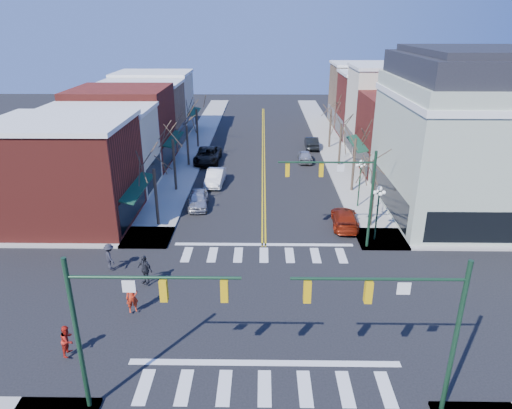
{
  "coord_description": "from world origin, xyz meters",
  "views": [
    {
      "loc": [
        -0.16,
        -21.96,
        15.26
      ],
      "look_at": [
        -0.59,
        8.69,
        2.8
      ],
      "focal_mm": 32.0,
      "sensor_mm": 36.0,
      "label": 1
    }
  ],
  "objects_px": {
    "car_left_far": "(208,155)",
    "pedestrian_red_b": "(67,340)",
    "pedestrian_red_a": "(132,297)",
    "lamppost_corner": "(378,204)",
    "victorian_corner": "(468,134)",
    "lamppost_midblock": "(360,175)",
    "car_left_mid": "(215,177)",
    "pedestrian_dark_a": "(145,269)",
    "car_right_near": "(345,218)",
    "pedestrian_dark_b": "(110,257)",
    "car_left_near": "(198,199)",
    "car_right_mid": "(305,156)",
    "car_right_far": "(312,143)"
  },
  "relations": [
    {
      "from": "car_left_far",
      "to": "pedestrian_red_b",
      "type": "relative_size",
      "value": 3.69
    },
    {
      "from": "car_right_far",
      "to": "car_right_mid",
      "type": "bearing_deg",
      "value": 78.57
    },
    {
      "from": "lamppost_midblock",
      "to": "car_left_mid",
      "type": "relative_size",
      "value": 0.95
    },
    {
      "from": "pedestrian_red_a",
      "to": "car_right_far",
      "type": "bearing_deg",
      "value": 46.01
    },
    {
      "from": "car_left_far",
      "to": "pedestrian_red_a",
      "type": "height_order",
      "value": "pedestrian_red_a"
    },
    {
      "from": "car_right_mid",
      "to": "victorian_corner",
      "type": "bearing_deg",
      "value": 130.92
    },
    {
      "from": "victorian_corner",
      "to": "car_right_near",
      "type": "bearing_deg",
      "value": -161.46
    },
    {
      "from": "car_left_near",
      "to": "pedestrian_dark_a",
      "type": "relative_size",
      "value": 2.2
    },
    {
      "from": "lamppost_midblock",
      "to": "car_left_far",
      "type": "distance_m",
      "value": 19.97
    },
    {
      "from": "pedestrian_red_b",
      "to": "car_right_far",
      "type": "bearing_deg",
      "value": -19.36
    },
    {
      "from": "car_right_mid",
      "to": "pedestrian_dark_b",
      "type": "xyz_separation_m",
      "value": [
        -14.8,
        -24.92,
        0.35
      ]
    },
    {
      "from": "car_left_far",
      "to": "pedestrian_dark_a",
      "type": "height_order",
      "value": "pedestrian_dark_a"
    },
    {
      "from": "car_left_near",
      "to": "car_right_near",
      "type": "relative_size",
      "value": 0.88
    },
    {
      "from": "pedestrian_red_a",
      "to": "pedestrian_red_b",
      "type": "height_order",
      "value": "pedestrian_red_a"
    },
    {
      "from": "lamppost_corner",
      "to": "car_left_near",
      "type": "bearing_deg",
      "value": 155.16
    },
    {
      "from": "lamppost_corner",
      "to": "car_left_mid",
      "type": "xyz_separation_m",
      "value": [
        -13.0,
        12.35,
        -2.21
      ]
    },
    {
      "from": "car_right_near",
      "to": "car_right_far",
      "type": "distance_m",
      "value": 23.66
    },
    {
      "from": "lamppost_corner",
      "to": "pedestrian_red_a",
      "type": "relative_size",
      "value": 2.4
    },
    {
      "from": "lamppost_midblock",
      "to": "car_left_mid",
      "type": "xyz_separation_m",
      "value": [
        -13.0,
        5.85,
        -2.21
      ]
    },
    {
      "from": "car_left_far",
      "to": "pedestrian_red_b",
      "type": "xyz_separation_m",
      "value": [
        -3.09,
        -32.7,
        0.13
      ]
    },
    {
      "from": "victorian_corner",
      "to": "lamppost_corner",
      "type": "height_order",
      "value": "victorian_corner"
    },
    {
      "from": "car_left_far",
      "to": "car_right_far",
      "type": "bearing_deg",
      "value": 27.86
    },
    {
      "from": "car_left_far",
      "to": "pedestrian_red_b",
      "type": "distance_m",
      "value": 32.84
    },
    {
      "from": "lamppost_midblock",
      "to": "car_left_near",
      "type": "bearing_deg",
      "value": -179.78
    },
    {
      "from": "lamppost_midblock",
      "to": "car_left_mid",
      "type": "bearing_deg",
      "value": 155.78
    },
    {
      "from": "pedestrian_red_b",
      "to": "car_right_near",
      "type": "bearing_deg",
      "value": -43.54
    },
    {
      "from": "car_right_mid",
      "to": "pedestrian_dark_a",
      "type": "relative_size",
      "value": 2.11
    },
    {
      "from": "pedestrian_red_a",
      "to": "lamppost_corner",
      "type": "bearing_deg",
      "value": 7.46
    },
    {
      "from": "car_left_far",
      "to": "car_right_mid",
      "type": "height_order",
      "value": "car_left_far"
    },
    {
      "from": "car_right_near",
      "to": "pedestrian_red_a",
      "type": "relative_size",
      "value": 2.63
    },
    {
      "from": "lamppost_midblock",
      "to": "car_right_far",
      "type": "xyz_separation_m",
      "value": [
        -2.08,
        19.78,
        -2.22
      ]
    },
    {
      "from": "lamppost_corner",
      "to": "pedestrian_red_a",
      "type": "distance_m",
      "value": 18.13
    },
    {
      "from": "victorian_corner",
      "to": "lamppost_midblock",
      "type": "distance_m",
      "value": 9.1
    },
    {
      "from": "lamppost_corner",
      "to": "car_right_mid",
      "type": "xyz_separation_m",
      "value": [
        -3.4,
        20.37,
        -2.28
      ]
    },
    {
      "from": "pedestrian_red_b",
      "to": "pedestrian_red_a",
      "type": "bearing_deg",
      "value": -29.43
    },
    {
      "from": "car_left_mid",
      "to": "pedestrian_dark_a",
      "type": "bearing_deg",
      "value": -94.46
    },
    {
      "from": "lamppost_corner",
      "to": "car_left_near",
      "type": "xyz_separation_m",
      "value": [
        -13.93,
        6.45,
        -2.25
      ]
    },
    {
      "from": "pedestrian_red_a",
      "to": "pedestrian_red_b",
      "type": "distance_m",
      "value": 4.14
    },
    {
      "from": "car_left_mid",
      "to": "pedestrian_dark_a",
      "type": "relative_size",
      "value": 2.41
    },
    {
      "from": "car_right_mid",
      "to": "pedestrian_dark_a",
      "type": "height_order",
      "value": "pedestrian_dark_a"
    },
    {
      "from": "lamppost_corner",
      "to": "pedestrian_dark_a",
      "type": "height_order",
      "value": "lamppost_corner"
    },
    {
      "from": "car_right_far",
      "to": "pedestrian_red_a",
      "type": "bearing_deg",
      "value": 70.48
    },
    {
      "from": "pedestrian_dark_b",
      "to": "pedestrian_red_b",
      "type": "bearing_deg",
      "value": 147.41
    },
    {
      "from": "victorian_corner",
      "to": "car_right_mid",
      "type": "distance_m",
      "value": 19.47
    },
    {
      "from": "victorian_corner",
      "to": "lamppost_corner",
      "type": "relative_size",
      "value": 3.29
    },
    {
      "from": "pedestrian_dark_b",
      "to": "car_left_mid",
      "type": "bearing_deg",
      "value": -53.27
    },
    {
      "from": "car_left_mid",
      "to": "pedestrian_red_b",
      "type": "relative_size",
      "value": 2.83
    },
    {
      "from": "car_left_mid",
      "to": "car_right_near",
      "type": "bearing_deg",
      "value": -37.81
    },
    {
      "from": "lamppost_midblock",
      "to": "pedestrian_red_a",
      "type": "bearing_deg",
      "value": -134.6
    },
    {
      "from": "car_left_near",
      "to": "pedestrian_dark_a",
      "type": "distance_m",
      "value": 12.81
    }
  ]
}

